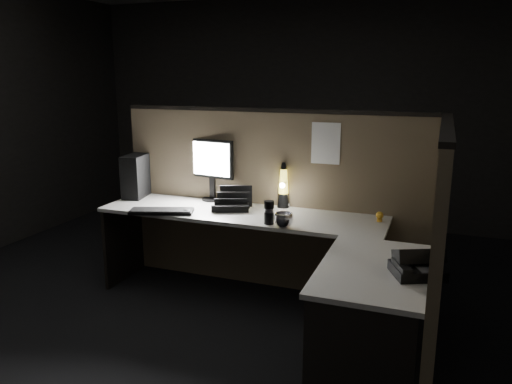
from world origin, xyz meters
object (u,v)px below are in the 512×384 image
(keyboard, at_px, (162,211))
(lava_lamp, at_px, (283,189))
(monitor, at_px, (212,164))
(desk_phone, at_px, (417,264))
(pc_tower, at_px, (137,175))

(keyboard, xyz_separation_m, lava_lamp, (0.85, 0.50, 0.14))
(monitor, height_order, desk_phone, monitor)
(desk_phone, bearing_deg, monitor, 123.80)
(pc_tower, xyz_separation_m, lava_lamp, (1.34, 0.09, -0.03))
(keyboard, bearing_deg, lava_lamp, 10.84)
(monitor, relative_size, lava_lamp, 1.41)
(pc_tower, xyz_separation_m, monitor, (0.69, 0.11, 0.13))
(monitor, bearing_deg, desk_phone, -24.43)
(pc_tower, xyz_separation_m, desk_phone, (2.46, -1.01, -0.13))
(monitor, bearing_deg, pc_tower, -162.57)
(keyboard, relative_size, desk_phone, 1.52)
(lava_lamp, height_order, desk_phone, lava_lamp)
(monitor, distance_m, lava_lamp, 0.68)
(monitor, height_order, keyboard, monitor)
(monitor, xyz_separation_m, keyboard, (-0.20, -0.53, -0.31))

